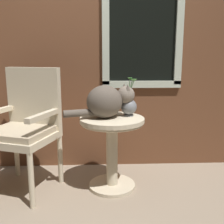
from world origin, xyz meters
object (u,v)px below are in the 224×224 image
at_px(pewter_vase_with_ivy, 129,104).
at_px(wicker_side_table, 112,140).
at_px(wicker_chair, 26,123).
at_px(cat, 107,101).

bearing_deg(pewter_vase_with_ivy, wicker_side_table, -155.96).
height_order(wicker_chair, pewter_vase_with_ivy, wicker_chair).
bearing_deg(cat, wicker_chair, 176.52).
xyz_separation_m(wicker_chair, cat, (0.70, -0.04, 0.19)).
relative_size(wicker_side_table, cat, 1.05).
bearing_deg(pewter_vase_with_ivy, wicker_chair, -179.16).
bearing_deg(wicker_side_table, cat, 165.91).
distance_m(cat, pewter_vase_with_ivy, 0.21).
relative_size(wicker_side_table, pewter_vase_with_ivy, 1.92).
bearing_deg(cat, wicker_side_table, -14.09).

